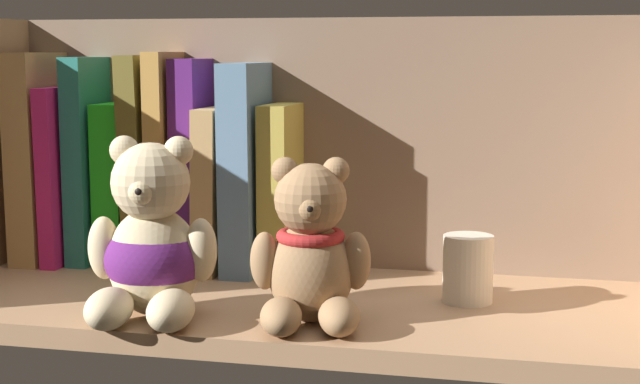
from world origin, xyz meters
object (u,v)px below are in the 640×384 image
Objects in this scene: book_3 at (122,182)px; teddy_bear_larger at (152,247)px; teddy_bear_smaller at (310,254)px; book_1 at (74,173)px; book_7 at (224,187)px; book_2 at (95,159)px; book_8 at (253,166)px; book_0 at (49,156)px; pillar_candle at (468,269)px; book_4 at (149,160)px; book_6 at (196,163)px; book_9 at (286,187)px; book_5 at (171,159)px.

book_3 reaches higher than teddy_bear_larger.
book_1 is at bearing 148.08° from teddy_bear_smaller.
book_7 is 21.88cm from teddy_bear_larger.
book_2 is 1.58× the size of teddy_bear_smaller.
book_1 is at bearing 180.00° from book_7.
book_2 is at bearing 145.90° from teddy_bear_smaller.
book_0 is at bearing 180.00° from book_8.
book_1 is at bearing 180.00° from book_2.
book_3 is 2.78× the size of pillar_candle.
book_4 is 1.02× the size of book_6.
book_1 is 0.86× the size of book_2.
teddy_bear_larger is (21.83, -21.73, -5.40)cm from book_0.
book_6 reaches higher than book_9.
book_2 is 9.33cm from book_5.
book_9 is 22.84cm from teddy_bear_larger.
teddy_bear_larger is (6.77, -21.73, -5.43)cm from book_5.
book_9 is (7.14, 0.00, 0.21)cm from book_7.
book_0 is at bearing 150.33° from teddy_bear_smaller.
book_5 is at bearing 0.00° from book_3.
book_9 is 1.11× the size of teddy_bear_larger.
book_9 is at bearing 0.00° from book_5.
book_0 is 1.03× the size of book_6.
pillar_candle is at bearing -14.13° from book_3.
book_0 reaches higher than book_1.
book_6 is 1.02× the size of book_8.
book_2 is at bearing 180.00° from book_4.
book_1 reaches higher than teddy_bear_larger.
book_2 is 1.01× the size of book_6.
book_7 is at bearing 0.00° from book_3.
book_1 is 3.12cm from book_2.
book_9 is 22.25cm from teddy_bear_smaller.
book_4 reaches higher than book_6.
book_0 is 1.00× the size of book_5.
book_8 is 24.17cm from teddy_bear_smaller.
teddy_bear_larger is at bearing -97.38° from book_8.
book_6 is at bearing 180.00° from book_8.
book_3 is 19.28cm from book_9.
book_3 is at bearing 142.76° from teddy_bear_smaller.
book_1 is 47.55cm from pillar_candle.
book_5 is 1.33× the size of book_7.
book_2 is at bearing 180.00° from book_7.
teddy_bear_smaller is (33.11, -20.63, -3.66)cm from book_1.
book_4 is at bearing 113.54° from teddy_bear_larger.
book_3 is at bearing 0.00° from book_1.
book_7 is at bearing 0.00° from book_5.
book_0 is at bearing 180.00° from book_3.
book_2 is at bearing 180.00° from book_6.
teddy_bear_smaller is (11.56, -20.63, -5.01)cm from book_8.
book_4 is (6.63, 0.00, 0.10)cm from book_2.
book_4 is 1.59× the size of teddy_bear_smaller.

